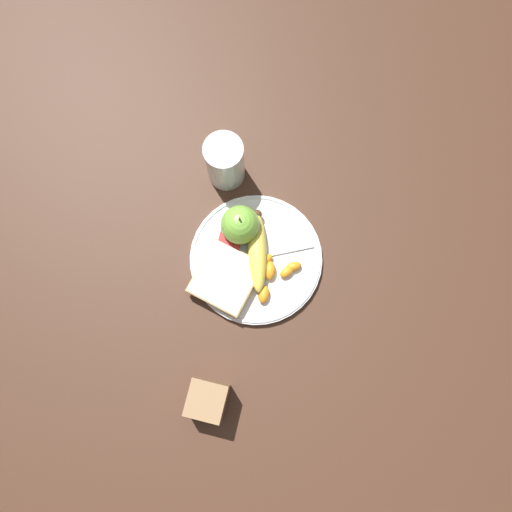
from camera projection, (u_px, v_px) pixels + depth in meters
ground_plane at (256, 260)px, 0.92m from camera, size 3.00×3.00×0.00m
plate at (256, 259)px, 0.92m from camera, size 0.24×0.24×0.01m
juice_glass at (225, 163)px, 0.91m from camera, size 0.07×0.07×0.11m
apple at (240, 225)px, 0.89m from camera, size 0.07×0.07×0.08m
banana at (258, 250)px, 0.90m from camera, size 0.15×0.07×0.03m
bread_slice at (226, 278)px, 0.89m from camera, size 0.13×0.13×0.02m
fork at (258, 255)px, 0.91m from camera, size 0.09×0.17×0.00m
jam_packet at (229, 246)px, 0.91m from camera, size 0.05×0.04×0.02m
orange_segment_0 at (270, 270)px, 0.90m from camera, size 0.04×0.03×0.02m
orange_segment_1 at (287, 272)px, 0.90m from camera, size 0.03×0.03×0.02m
orange_segment_2 at (265, 260)px, 0.90m from camera, size 0.03×0.03×0.02m
orange_segment_3 at (264, 295)px, 0.89m from camera, size 0.03×0.02×0.02m
orange_segment_4 at (294, 266)px, 0.90m from camera, size 0.03×0.03×0.02m
condiment_caddy at (207, 400)px, 0.84m from camera, size 0.06×0.06×0.07m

